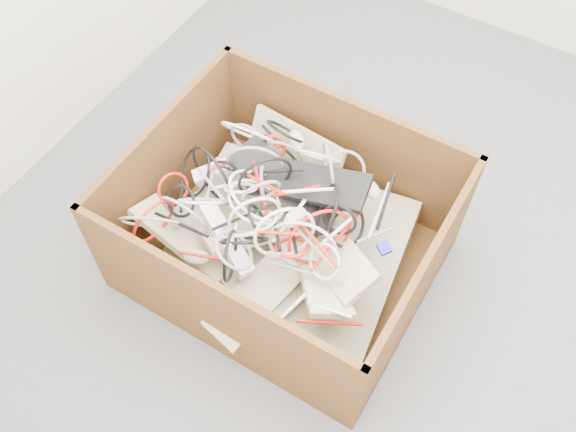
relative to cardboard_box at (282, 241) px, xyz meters
The scene contains 8 objects.
ground 0.44m from the cardboard_box, 43.68° to the left, with size 3.00×3.00×0.00m, color #525254.
cardboard_box is the anchor object (origin of this frame).
keyboard_pile 0.14m from the cardboard_box, ahead, with size 0.94×0.89×0.35m.
mice_scatter 0.24m from the cardboard_box, 137.62° to the left, with size 0.62×0.66×0.19m.
power_strip_left 0.35m from the cardboard_box, 165.33° to the left, with size 0.29×0.05×0.04m, color white.
power_strip_right 0.29m from the cardboard_box, 118.42° to the right, with size 0.30×0.06×0.04m, color white.
vga_plug 0.45m from the cardboard_box, ahead, with size 0.04×0.04×0.02m, color #0D13D1.
cable_tangle 0.28m from the cardboard_box, 155.63° to the right, with size 0.96×0.76×0.41m.
Camera 1 is at (0.40, -1.40, 2.25)m, focal length 40.46 mm.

